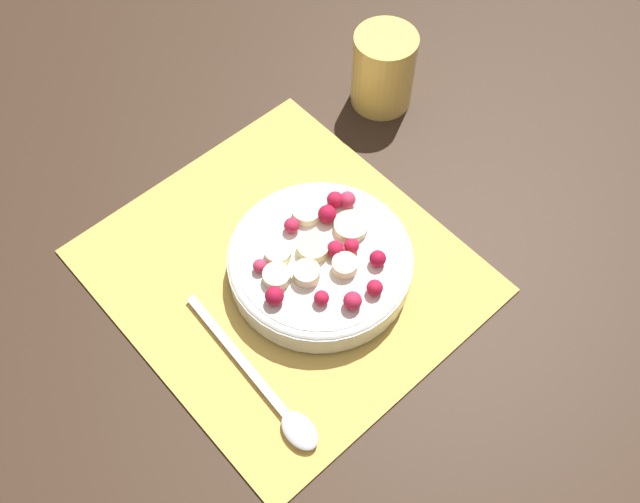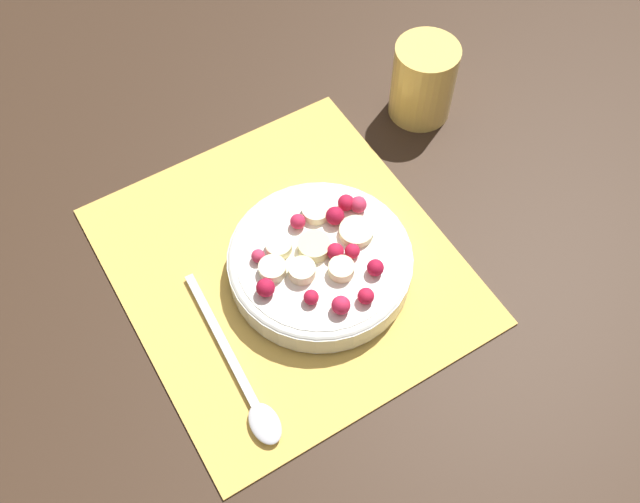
% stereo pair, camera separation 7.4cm
% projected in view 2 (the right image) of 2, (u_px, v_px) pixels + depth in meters
% --- Properties ---
extents(ground_plane, '(3.00, 3.00, 0.00)m').
position_uv_depth(ground_plane, '(285.00, 266.00, 0.78)').
color(ground_plane, '#382619').
extents(placemat, '(0.38, 0.34, 0.01)m').
position_uv_depth(placemat, '(285.00, 264.00, 0.78)').
color(placemat, '#E0B251').
rests_on(placemat, ground_plane).
extents(fruit_bowl, '(0.20, 0.20, 0.05)m').
position_uv_depth(fruit_bowl, '(320.00, 261.00, 0.75)').
color(fruit_bowl, silver).
rests_on(fruit_bowl, placemat).
extents(spoon, '(0.21, 0.03, 0.01)m').
position_uv_depth(spoon, '(248.00, 390.00, 0.69)').
color(spoon, silver).
rests_on(spoon, placemat).
extents(drinking_glass, '(0.08, 0.08, 0.10)m').
position_uv_depth(drinking_glass, '(423.00, 81.00, 0.86)').
color(drinking_glass, '#F4CC66').
rests_on(drinking_glass, ground_plane).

